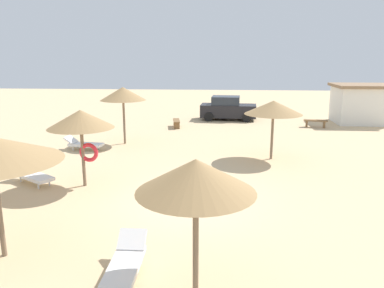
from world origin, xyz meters
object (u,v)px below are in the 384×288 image
at_px(lounger_4, 126,262).
at_px(bench_1, 177,122).
at_px(parasol_0, 81,120).
at_px(parasol_2, 123,94).
at_px(parasol_5, 273,108).
at_px(beach_cabana, 362,103).
at_px(lounger_0, 32,175).
at_px(parasol_4, 196,176).
at_px(parked_car, 228,109).
at_px(bench_0, 315,122).
at_px(lounger_2, 83,144).

xyz_separation_m(lounger_4, bench_1, (-0.80, 17.12, 0.03)).
relative_size(parasol_0, parasol_2, 0.92).
distance_m(parasol_5, beach_cabana, 12.50).
relative_size(lounger_4, bench_1, 1.24).
bearing_deg(lounger_0, beach_cabana, 39.82).
relative_size(parasol_4, parked_car, 0.68).
bearing_deg(parasol_2, lounger_4, -76.00).
xyz_separation_m(bench_1, parked_car, (3.42, 3.25, 0.48)).
relative_size(parasol_0, bench_1, 1.81).
xyz_separation_m(parasol_0, beach_cabana, (14.74, 14.14, -1.07)).
xyz_separation_m(parasol_2, parked_car, (5.68, 8.08, -1.85)).
height_order(parasol_4, lounger_4, parasol_4).
relative_size(parasol_5, lounger_4, 1.41).
distance_m(parasol_5, parked_car, 10.89).
xyz_separation_m(parasol_0, parasol_4, (4.43, -6.08, 0.02)).
bearing_deg(bench_1, parasol_5, -54.86).
height_order(parasol_4, bench_1, parasol_4).
distance_m(bench_1, beach_cabana, 12.96).
relative_size(parasol_2, bench_0, 1.96).
xyz_separation_m(parasol_2, bench_0, (11.38, 5.49, -2.33)).
xyz_separation_m(bench_0, bench_1, (-9.13, -0.66, 0.00)).
height_order(lounger_4, bench_0, lounger_4).
distance_m(lounger_0, bench_0, 17.93).
xyz_separation_m(lounger_0, lounger_2, (0.14, 5.05, -0.00)).
bearing_deg(bench_0, parasol_4, -110.32).
distance_m(bench_0, bench_1, 9.15).
xyz_separation_m(lounger_2, bench_1, (3.99, 6.35, 0.03)).
bearing_deg(parasol_5, lounger_2, 173.62).
distance_m(lounger_0, bench_1, 12.13).
height_order(parasol_2, beach_cabana, parasol_2).
bearing_deg(lounger_4, bench_1, 92.69).
bearing_deg(bench_0, lounger_0, -137.70).
distance_m(parasol_4, lounger_0, 9.24).
bearing_deg(parked_car, parasol_0, -110.39).
relative_size(parasol_4, lounger_4, 1.46).
relative_size(parasol_2, parked_car, 0.74).
xyz_separation_m(parasol_2, lounger_2, (-1.73, -1.52, -2.36)).
height_order(lounger_2, beach_cabana, beach_cabana).
bearing_deg(beach_cabana, lounger_0, -140.18).
height_order(lounger_0, bench_0, lounger_0).
bearing_deg(parasol_2, beach_cabana, 26.48).
height_order(parasol_0, parked_car, parasol_0).
xyz_separation_m(lounger_2, bench_0, (13.12, 7.01, 0.03)).
relative_size(parasol_4, lounger_0, 1.45).
height_order(parasol_2, lounger_4, parasol_2).
bearing_deg(bench_1, parasol_2, -115.05).
bearing_deg(bench_1, beach_cabana, 11.59).
distance_m(lounger_4, beach_cabana, 23.03).
distance_m(parasol_4, beach_cabana, 22.73).
height_order(lounger_0, beach_cabana, beach_cabana).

